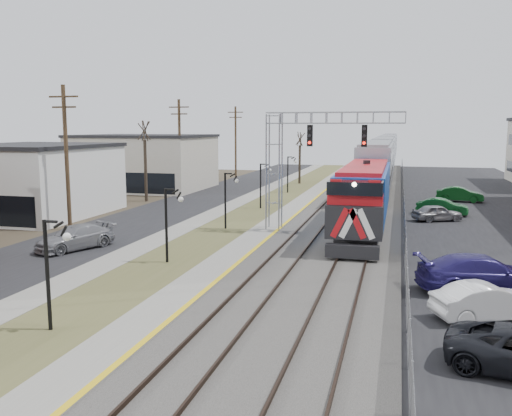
% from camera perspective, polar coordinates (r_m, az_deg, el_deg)
% --- Properties ---
extents(street_west, '(7.00, 120.00, 0.04)m').
position_cam_1_polar(street_west, '(47.47, -9.24, -0.24)').
color(street_west, black).
rests_on(street_west, ground).
extents(sidewalk, '(2.00, 120.00, 0.08)m').
position_cam_1_polar(sidewalk, '(45.84, -4.09, -0.44)').
color(sidewalk, gray).
rests_on(sidewalk, ground).
extents(grass_median, '(4.00, 120.00, 0.06)m').
position_cam_1_polar(grass_median, '(44.96, -0.47, -0.60)').
color(grass_median, '#4F512B').
rests_on(grass_median, ground).
extents(platform, '(2.00, 120.00, 0.24)m').
position_cam_1_polar(platform, '(44.26, 3.28, -0.64)').
color(platform, gray).
rests_on(platform, ground).
extents(ballast_bed, '(8.00, 120.00, 0.20)m').
position_cam_1_polar(ballast_bed, '(43.56, 9.74, -0.93)').
color(ballast_bed, '#595651').
rests_on(ballast_bed, ground).
extents(platform_edge, '(0.24, 120.00, 0.01)m').
position_cam_1_polar(platform_edge, '(44.08, 4.40, -0.53)').
color(platform_edge, gold).
rests_on(platform_edge, platform).
extents(track_near, '(1.58, 120.00, 0.15)m').
position_cam_1_polar(track_near, '(43.75, 7.13, -0.60)').
color(track_near, '#2D2119').
rests_on(track_near, ballast_bed).
extents(track_far, '(1.58, 120.00, 0.15)m').
position_cam_1_polar(track_far, '(43.43, 11.71, -0.78)').
color(track_far, '#2D2119').
rests_on(track_far, ballast_bed).
extents(train, '(3.00, 108.65, 5.33)m').
position_cam_1_polar(train, '(84.08, 13.35, 5.41)').
color(train, '#1547AD').
rests_on(train, ground).
extents(signal_gantry, '(9.00, 1.07, 8.15)m').
position_cam_1_polar(signal_gantry, '(36.44, 4.57, 6.03)').
color(signal_gantry, gray).
rests_on(signal_gantry, ground).
extents(lampposts, '(0.14, 62.14, 4.00)m').
position_cam_1_polar(lampposts, '(29.08, -9.19, -1.80)').
color(lampposts, black).
rests_on(lampposts, ground).
extents(utility_poles, '(0.28, 80.28, 10.00)m').
position_cam_1_polar(utility_poles, '(39.69, -19.31, 4.93)').
color(utility_poles, '#4C3823').
rests_on(utility_poles, ground).
extents(fence, '(0.04, 120.00, 1.60)m').
position_cam_1_polar(fence, '(43.30, 15.30, -0.23)').
color(fence, gray).
rests_on(fence, ground).
extents(bare_trees, '(12.30, 42.30, 5.95)m').
position_cam_1_polar(bare_trees, '(51.18, -8.72, 3.42)').
color(bare_trees, '#382D23').
rests_on(bare_trees, ground).
extents(car_lot_b, '(4.35, 3.00, 1.36)m').
position_cam_1_polar(car_lot_b, '(22.19, 23.21, -9.14)').
color(car_lot_b, white).
rests_on(car_lot_b, ground).
extents(car_lot_d, '(6.03, 3.67, 1.63)m').
position_cam_1_polar(car_lot_d, '(25.60, 22.76, -6.48)').
color(car_lot_d, navy).
rests_on(car_lot_d, ground).
extents(car_lot_e, '(4.02, 2.94, 1.27)m').
position_cam_1_polar(car_lot_e, '(43.60, 18.54, -0.53)').
color(car_lot_e, gray).
rests_on(car_lot_e, ground).
extents(car_lot_f, '(4.23, 2.02, 1.34)m').
position_cam_1_polar(car_lot_f, '(46.77, 19.00, 0.08)').
color(car_lot_f, '#0E471B').
rests_on(car_lot_f, ground).
extents(car_street_b, '(3.69, 5.18, 1.39)m').
position_cam_1_polar(car_street_b, '(33.56, -18.52, -3.02)').
color(car_street_b, gray).
rests_on(car_street_b, ground).
extents(car_lot_g, '(4.45, 1.88, 1.43)m').
position_cam_1_polar(car_lot_g, '(55.63, 20.65, 1.32)').
color(car_lot_g, '#0C4015').
rests_on(car_lot_g, ground).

